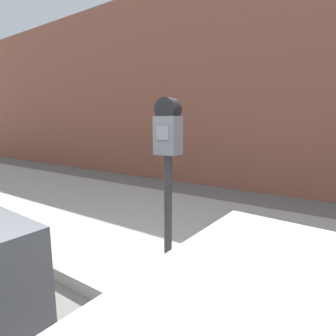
{
  "coord_description": "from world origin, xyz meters",
  "views": [
    {
      "loc": [
        1.06,
        -0.44,
        1.4
      ],
      "look_at": [
        -0.07,
        1.31,
        1.04
      ],
      "focal_mm": 28.0,
      "sensor_mm": 36.0,
      "label": 1
    }
  ],
  "objects": [
    {
      "name": "sidewalk",
      "position": [
        0.0,
        2.2,
        0.06
      ],
      "size": [
        24.0,
        2.8,
        0.12
      ],
      "color": "#ADAAA3",
      "rests_on": "ground_plane"
    },
    {
      "name": "building_facade",
      "position": [
        0.0,
        5.07,
        2.25
      ],
      "size": [
        24.0,
        0.3,
        4.5
      ],
      "color": "#935642",
      "rests_on": "ground_plane"
    },
    {
      "name": "parking_meter",
      "position": [
        -0.07,
        1.31,
        1.17
      ],
      "size": [
        0.19,
        0.15,
        1.47
      ],
      "color": "#2D2D30",
      "rests_on": "sidewalk"
    }
  ]
}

